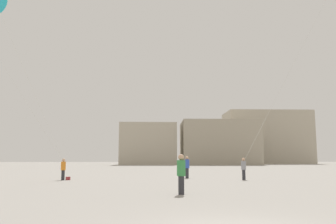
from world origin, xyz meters
name	(u,v)px	position (x,y,z in m)	size (l,w,h in m)	color
person_in_orange	(63,168)	(-7.95, 18.54, 0.87)	(0.34, 0.34, 1.58)	#2D2D33
person_in_grey	(244,168)	(5.37, 17.93, 0.89)	(0.35, 0.35, 1.63)	#2D2D33
person_in_blue	(187,166)	(1.45, 20.45, 0.96)	(0.38, 0.38, 1.75)	#2D2D33
person_in_green	(181,172)	(-0.38, 7.90, 0.97)	(0.38, 0.38, 1.77)	#2D2D33
building_left_hall	(148,144)	(-1.00, 79.92, 5.12)	(14.05, 11.18, 10.23)	#B2A893
building_centre_hall	(218,143)	(17.00, 80.26, 5.44)	(19.48, 16.50, 10.89)	#A39984
building_right_hall	(266,138)	(35.00, 94.73, 7.77)	(24.83, 14.38, 15.54)	#B2A893
handbag_beside_flyer	(68,178)	(-7.60, 18.64, 0.12)	(0.32, 0.14, 0.24)	maroon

